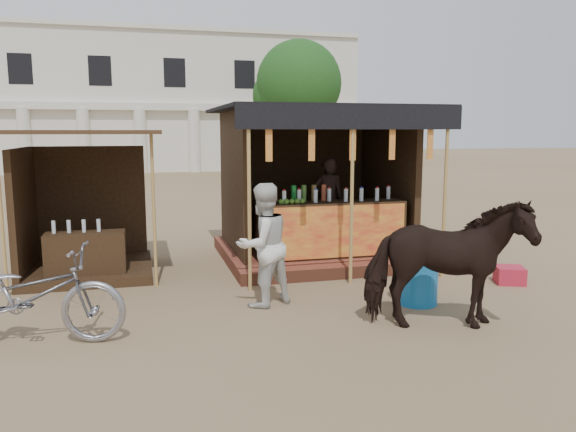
% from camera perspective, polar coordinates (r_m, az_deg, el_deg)
% --- Properties ---
extents(ground, '(120.00, 120.00, 0.00)m').
position_cam_1_polar(ground, '(7.21, 3.32, -10.56)').
color(ground, '#846B4C').
rests_on(ground, ground).
extents(main_stall, '(3.60, 3.61, 2.78)m').
position_cam_1_polar(main_stall, '(10.40, 2.93, 1.22)').
color(main_stall, brown).
rests_on(main_stall, ground).
extents(secondary_stall, '(2.40, 2.40, 2.38)m').
position_cam_1_polar(secondary_stall, '(9.87, -20.66, -0.76)').
color(secondary_stall, '#352513').
rests_on(secondary_stall, ground).
extents(cow, '(2.05, 1.32, 1.60)m').
position_cam_1_polar(cow, '(6.95, 15.75, -4.74)').
color(cow, black).
rests_on(cow, ground).
extents(motorbike, '(2.20, 1.10, 1.11)m').
position_cam_1_polar(motorbike, '(6.93, -24.80, -7.37)').
color(motorbike, gray).
rests_on(motorbike, ground).
extents(bystander, '(1.01, 0.92, 1.68)m').
position_cam_1_polar(bystander, '(7.60, -2.56, -2.96)').
color(bystander, silver).
rests_on(bystander, ground).
extents(blue_barrel, '(0.63, 0.63, 0.67)m').
position_cam_1_polar(blue_barrel, '(7.97, 13.04, -6.37)').
color(blue_barrel, '#176DB3').
rests_on(blue_barrel, ground).
extents(red_crate, '(0.53, 0.52, 0.27)m').
position_cam_1_polar(red_crate, '(9.49, 21.58, -5.60)').
color(red_crate, '#AF1D31').
rests_on(red_crate, ground).
extents(cooler, '(0.75, 0.63, 0.46)m').
position_cam_1_polar(cooler, '(10.70, 15.03, -3.17)').
color(cooler, '#1A7545').
rests_on(cooler, ground).
extents(background_building, '(26.00, 7.45, 8.18)m').
position_cam_1_polar(background_building, '(36.44, -14.91, 10.91)').
color(background_building, silver).
rests_on(background_building, ground).
extents(tree, '(4.50, 4.40, 7.00)m').
position_cam_1_polar(tree, '(29.77, 0.68, 13.02)').
color(tree, '#382314').
rests_on(tree, ground).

